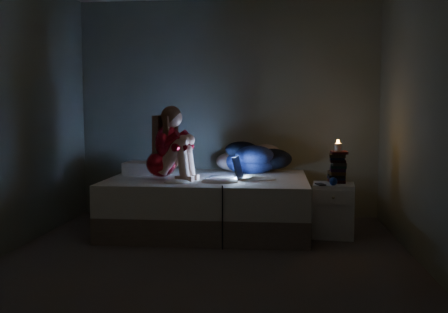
# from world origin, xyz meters

# --- Properties ---
(floor) EXTENTS (3.60, 3.80, 0.02)m
(floor) POSITION_xyz_m (0.00, 0.00, -0.01)
(floor) COLOR #493F3B
(floor) RESTS_ON ground
(wall_back) EXTENTS (3.60, 0.02, 2.60)m
(wall_back) POSITION_xyz_m (0.00, 1.91, 1.30)
(wall_back) COLOR #565E4B
(wall_back) RESTS_ON ground
(wall_front) EXTENTS (3.60, 0.02, 2.60)m
(wall_front) POSITION_xyz_m (0.00, -1.91, 1.30)
(wall_front) COLOR #565E4B
(wall_front) RESTS_ON ground
(wall_left) EXTENTS (0.02, 3.80, 2.60)m
(wall_left) POSITION_xyz_m (-1.81, 0.00, 1.30)
(wall_left) COLOR #565E4B
(wall_left) RESTS_ON ground
(wall_right) EXTENTS (0.02, 3.80, 2.60)m
(wall_right) POSITION_xyz_m (1.81, 0.00, 1.30)
(wall_right) COLOR #565E4B
(wall_right) RESTS_ON ground
(bed) EXTENTS (2.07, 1.55, 0.57)m
(bed) POSITION_xyz_m (-0.12, 1.10, 0.28)
(bed) COLOR beige
(bed) RESTS_ON ground
(pillow) EXTENTS (0.47, 0.33, 0.14)m
(pillow) POSITION_xyz_m (-0.85, 1.27, 0.64)
(pillow) COLOR silver
(pillow) RESTS_ON bed
(woman) EXTENTS (0.53, 0.41, 0.76)m
(woman) POSITION_xyz_m (-0.59, 0.86, 0.95)
(woman) COLOR #6D030B
(woman) RESTS_ON bed
(laptop) EXTENTS (0.39, 0.31, 0.25)m
(laptop) POSITION_xyz_m (0.05, 0.94, 0.69)
(laptop) COLOR black
(laptop) RESTS_ON bed
(clothes_pile) EXTENTS (0.64, 0.52, 0.37)m
(clothes_pile) POSITION_xyz_m (0.30, 1.55, 0.76)
(clothes_pile) COLOR #121A4A
(clothes_pile) RESTS_ON bed
(nightstand) EXTENTS (0.44, 0.40, 0.54)m
(nightstand) POSITION_xyz_m (1.17, 0.90, 0.27)
(nightstand) COLOR silver
(nightstand) RESTS_ON ground
(book_stack) EXTENTS (0.19, 0.25, 0.31)m
(book_stack) POSITION_xyz_m (1.22, 0.99, 0.70)
(book_stack) COLOR black
(book_stack) RESTS_ON nightstand
(candle) EXTENTS (0.07, 0.07, 0.08)m
(candle) POSITION_xyz_m (1.22, 0.99, 0.89)
(candle) COLOR beige
(candle) RESTS_ON book_stack
(phone) EXTENTS (0.12, 0.16, 0.01)m
(phone) POSITION_xyz_m (1.04, 0.79, 0.55)
(phone) COLOR black
(phone) RESTS_ON nightstand
(blue_orb) EXTENTS (0.08, 0.08, 0.08)m
(blue_orb) POSITION_xyz_m (1.17, 0.78, 0.58)
(blue_orb) COLOR navy
(blue_orb) RESTS_ON nightstand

